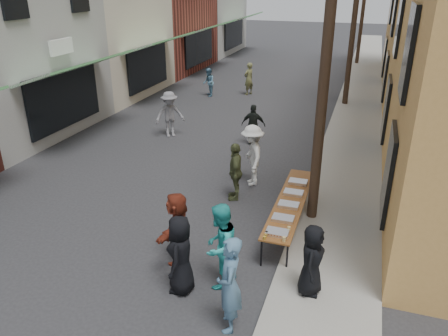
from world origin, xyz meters
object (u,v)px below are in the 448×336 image
Objects in this scene: utility_pole_mid at (355,12)px; utility_pole_far at (364,0)px; server at (312,260)px; guest_front_c at (220,246)px; serving_table at (291,202)px; catering_tray_sausage at (277,233)px; guest_front_a at (181,255)px; utility_pole_near at (327,48)px.

utility_pole_mid is 12.00m from utility_pole_far.
utility_pole_mid is 5.91× the size of server.
guest_front_c is (-1.47, -15.33, -3.56)m from utility_pole_mid.
serving_table is 8.00× the size of catering_tray_sausage.
utility_pole_far is 2.25× the size of serving_table.
guest_front_a is (-1.66, -3.18, 0.14)m from serving_table.
guest_front_c is 1.23× the size of server.
utility_pole_mid is 2.25× the size of serving_table.
serving_table is at bearing 90.00° from catering_tray_sausage.
utility_pole_far is at bearing 90.00° from utility_pole_mid.
guest_front_c is (-0.97, -1.11, 0.15)m from catering_tray_sausage.
utility_pole_near is 4.80m from server.
utility_pole_far reaches higher than guest_front_c.
utility_pole_near and utility_pole_mid have the same top height.
catering_tray_sausage is (-0.50, -2.22, -3.71)m from utility_pole_near.
utility_pole_far is 27.36m from server.
catering_tray_sausage is at bearing 47.62° from server.
serving_table is at bearing -131.20° from utility_pole_near.
utility_pole_far is 5.91× the size of server.
utility_pole_far is 4.81× the size of guest_front_c.
utility_pole_far is at bearing 3.83° from server.
utility_pole_mid is 15.55m from server.
guest_front_c is at bearing -113.78° from utility_pole_near.
utility_pole_far is at bearing 88.91° from catering_tray_sausage.
catering_tray_sausage is at bearing 125.83° from guest_front_a.
utility_pole_far is 18.00× the size of catering_tray_sausage.
catering_tray_sausage is at bearing -90.00° from serving_table.
utility_pole_near is at bearing -90.00° from utility_pole_far.
serving_table is (-0.50, -24.57, -3.79)m from utility_pole_far.
utility_pole_mid is (0.00, 12.00, 0.00)m from utility_pole_near.
catering_tray_sausage is at bearing -92.01° from utility_pole_mid.
serving_table is 2.34× the size of guest_front_a.
catering_tray_sausage is (-0.00, -1.65, 0.08)m from serving_table.
server is at bearing -70.89° from serving_table.
utility_pole_far is at bearing -174.18° from guest_front_c.
utility_pole_near is at bearing -90.00° from utility_pole_mid.
guest_front_a is (-2.16, -3.75, -3.64)m from utility_pole_near.
catering_tray_sausage is 0.33× the size of server.
server is at bearing -83.02° from utility_pole_near.
utility_pole_near is 18.00× the size of catering_tray_sausage.
utility_pole_mid is 15.81m from guest_front_c.
server is at bearing 97.20° from guest_front_a.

